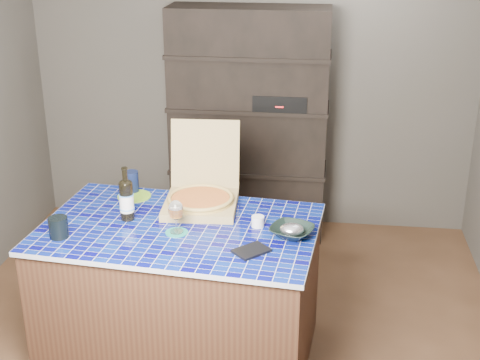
# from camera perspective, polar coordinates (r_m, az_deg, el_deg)

# --- Properties ---
(room) EXTENTS (3.50, 3.50, 3.50)m
(room) POSITION_cam_1_polar(r_m,az_deg,el_deg) (3.65, -2.02, 2.96)
(room) COLOR brown
(room) RESTS_ON ground
(shelving_unit) EXTENTS (1.20, 0.41, 1.80)m
(shelving_unit) POSITION_cam_1_polar(r_m,az_deg,el_deg) (5.20, 0.79, 4.77)
(shelving_unit) COLOR black
(shelving_unit) RESTS_ON floor
(kitchen_island) EXTENTS (1.59, 1.09, 0.83)m
(kitchen_island) POSITION_cam_1_polar(r_m,az_deg,el_deg) (3.90, -5.02, -9.42)
(kitchen_island) COLOR #3F2718
(kitchen_island) RESTS_ON floor
(pizza_box) EXTENTS (0.44, 0.53, 0.45)m
(pizza_box) POSITION_cam_1_polar(r_m,az_deg,el_deg) (3.90, -3.33, -1.41)
(pizza_box) COLOR #A58B55
(pizza_box) RESTS_ON kitchen_island
(mead_bottle) EXTENTS (0.08, 0.08, 0.31)m
(mead_bottle) POSITION_cam_1_polar(r_m,az_deg,el_deg) (3.77, -9.66, -1.62)
(mead_bottle) COLOR black
(mead_bottle) RESTS_ON kitchen_island
(teal_trivet) EXTENTS (0.12, 0.12, 0.01)m
(teal_trivet) POSITION_cam_1_polar(r_m,az_deg,el_deg) (3.62, -5.42, -4.47)
(teal_trivet) COLOR #177A6A
(teal_trivet) RESTS_ON kitchen_island
(wine_glass) EXTENTS (0.08, 0.08, 0.18)m
(wine_glass) POSITION_cam_1_polar(r_m,az_deg,el_deg) (3.57, -5.50, -2.63)
(wine_glass) COLOR white
(wine_glass) RESTS_ON teal_trivet
(tumbler) EXTENTS (0.10, 0.10, 0.11)m
(tumbler) POSITION_cam_1_polar(r_m,az_deg,el_deg) (3.67, -15.23, -3.92)
(tumbler) COLOR black
(tumbler) RESTS_ON kitchen_island
(dvd_case) EXTENTS (0.21, 0.21, 0.01)m
(dvd_case) POSITION_cam_1_polar(r_m,az_deg,el_deg) (3.41, 0.98, -6.06)
(dvd_case) COLOR black
(dvd_case) RESTS_ON kitchen_island
(bowl) EXTENTS (0.29, 0.29, 0.06)m
(bowl) POSITION_cam_1_polar(r_m,az_deg,el_deg) (3.57, 4.44, -4.39)
(bowl) COLOR black
(bowl) RESTS_ON kitchen_island
(foil_contents) EXTENTS (0.13, 0.11, 0.06)m
(foil_contents) POSITION_cam_1_polar(r_m,az_deg,el_deg) (3.57, 4.45, -4.22)
(foil_contents) COLOR silver
(foil_contents) RESTS_ON bowl
(white_jar) EXTENTS (0.07, 0.07, 0.06)m
(white_jar) POSITION_cam_1_polar(r_m,az_deg,el_deg) (3.67, 1.53, -3.55)
(white_jar) COLOR silver
(white_jar) RESTS_ON kitchen_island
(navy_cup) EXTENTS (0.09, 0.09, 0.14)m
(navy_cup) POSITION_cam_1_polar(r_m,az_deg,el_deg) (4.15, -9.23, -0.15)
(navy_cup) COLOR black
(navy_cup) RESTS_ON kitchen_island
(green_trivet) EXTENTS (0.20, 0.20, 0.01)m
(green_trivet) POSITION_cam_1_polar(r_m,az_deg,el_deg) (4.11, -9.01, -1.37)
(green_trivet) COLOR #78B526
(green_trivet) RESTS_ON kitchen_island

